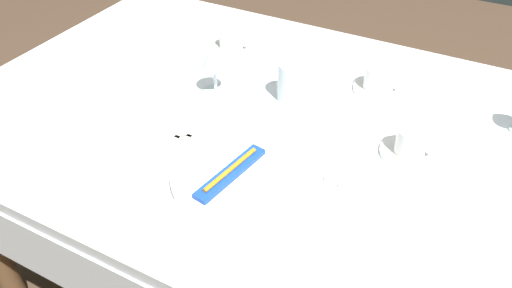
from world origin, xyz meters
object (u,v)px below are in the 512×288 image
Objects in this scene: dinner_knife at (301,198)px; spoon_soup at (320,196)px; coffee_cup_right at (380,78)px; fork_inner at (164,150)px; wine_glass_centre at (214,60)px; drink_tumbler at (291,82)px; toothbrush_package at (231,172)px; fork_outer at (176,150)px; coffee_cup_left at (232,37)px; coffee_cup_far at (412,141)px; spoon_dessert at (332,202)px; napkin_folded at (160,27)px; dinner_plate at (231,178)px.

spoon_soup reaches higher than dinner_knife.
fork_inner is at bearing -127.14° from coffee_cup_right.
wine_glass_centre is 0.22m from drink_tumbler.
dinner_knife is at bearing -142.88° from spoon_soup.
toothbrush_package is 1.00× the size of fork_outer.
fork_inner is at bearing -175.50° from spoon_soup.
drink_tumbler is (0.20, 0.07, -0.05)m from wine_glass_centre.
coffee_cup_left is 1.06× the size of coffee_cup_far.
spoon_dessert is (0.06, 0.02, 0.00)m from dinner_knife.
spoon_dessert is (0.42, 0.03, 0.00)m from fork_inner.
drink_tumbler reaches higher than fork_outer.
coffee_cup_right is 0.25m from drink_tumbler.
wine_glass_centre is (-0.22, 0.30, 0.08)m from toothbrush_package.
spoon_soup is 0.81m from napkin_folded.
wine_glass_centre is (-0.22, 0.30, 0.09)m from dinner_plate.
spoon_soup reaches higher than fork_outer.
coffee_cup_far is (0.10, 0.23, 0.04)m from spoon_dessert.
dinner_knife is 0.31m from coffee_cup_far.
fork_outer is at bearing -153.78° from coffee_cup_far.
coffee_cup_left is at bearing 109.19° from wine_glass_centre.
wine_glass_centre is at bearing 126.65° from dinner_plate.
coffee_cup_left is 0.33m from drink_tumbler.
spoon_soup is at bearing -88.29° from coffee_cup_right.
coffee_cup_right reaches higher than spoon_dessert.
coffee_cup_far is (0.13, 0.23, 0.04)m from spoon_soup.
wine_glass_centre is at bearing -161.74° from drink_tumbler.
coffee_cup_right is (0.38, 0.50, 0.04)m from fork_inner.
toothbrush_package is 0.20m from fork_inner.
coffee_cup_right is (0.02, 0.49, 0.04)m from dinner_knife.
fork_outer is 0.29m from wine_glass_centre.
fork_outer is 0.98× the size of dinner_knife.
coffee_cup_right is 0.46m from wine_glass_centre.
toothbrush_package is at bearing -86.75° from drink_tumbler.
spoon_soup is 0.39m from drink_tumbler.
wine_glass_centre is (0.08, -0.24, 0.06)m from coffee_cup_left.
dinner_knife is at bearing -61.99° from drink_tumbler.
dinner_plate reaches higher than fork_outer.
fork_inner is 1.40× the size of napkin_folded.
dinner_plate is at bearing -9.75° from fork_outer.
wine_glass_centre is at bearing 148.98° from spoon_soup.
drink_tumbler is at bearing 127.48° from spoon_dessert.
coffee_cup_left is at bearing 119.60° from toothbrush_package.
dinner_knife is 2.28× the size of coffee_cup_far.
fork_inner is at bearing -176.39° from spoon_dessert.
coffee_cup_left reaches higher than dinner_plate.
toothbrush_package is 0.36m from drink_tumbler.
spoon_soup is at bearing -120.62° from coffee_cup_far.
spoon_dessert is at bearing 10.78° from toothbrush_package.
coffee_cup_left is (-0.46, 0.51, 0.04)m from dinner_knife.
spoon_soup is (0.36, 0.02, 0.00)m from fork_outer.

